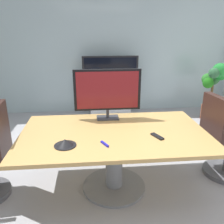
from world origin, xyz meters
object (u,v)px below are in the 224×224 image
Objects in this scene: wall_display_unit at (110,95)px; potted_plant at (213,86)px; office_chair_right at (223,144)px; conference_phone at (65,143)px; tv_monitor at (107,91)px; remote_control at (157,136)px; conference_table at (114,146)px.

wall_display_unit is 1.08× the size of potted_plant.
wall_display_unit is at bearing 20.52° from office_chair_right.
office_chair_right is 1.99m from conference_phone.
remote_control is (0.48, -0.62, -0.35)m from tv_monitor.
conference_phone is (-0.48, -0.73, -0.33)m from tv_monitor.
remote_control is (0.45, -0.18, 0.18)m from conference_table.
wall_display_unit is at bearing 83.94° from tv_monitor.
wall_display_unit is 5.95× the size of conference_phone.
conference_table is at bearing -94.21° from wall_display_unit.
conference_table is 1.72× the size of potted_plant.
remote_control is at bearing -21.95° from conference_table.
potted_plant is 2.98m from remote_control.
office_chair_right is 6.41× the size of remote_control.
conference_table is at bearing 28.71° from conference_phone.
wall_display_unit reaches higher than conference_table.
wall_display_unit reaches higher than potted_plant.
conference_table is 3.15m from potted_plant.
remote_control reaches higher than conference_table.
conference_table is at bearing -136.98° from potted_plant.
conference_table is at bearing 134.24° from remote_control.
tv_monitor reaches higher than conference_phone.
wall_display_unit is 3.01m from conference_phone.
office_chair_right is (1.41, 0.12, -0.11)m from conference_table.
tv_monitor reaches higher than office_chair_right.
tv_monitor is at bearing 56.53° from conference_phone.
remote_control is (0.25, -2.80, 0.31)m from wall_display_unit.
office_chair_right is 1.61m from tv_monitor.
potted_plant is (2.30, 2.15, 0.16)m from conference_table.
potted_plant is (2.34, 1.71, -0.37)m from tv_monitor.
office_chair_right is at bearing -6.34° from remote_control.
conference_table is 2.63m from wall_display_unit.
potted_plant is 3.73m from conference_phone.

